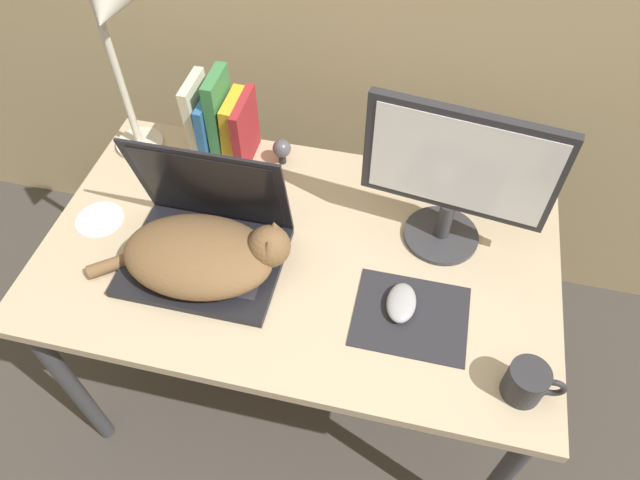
{
  "coord_description": "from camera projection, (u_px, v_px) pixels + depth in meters",
  "views": [
    {
      "loc": [
        0.24,
        -0.45,
        1.79
      ],
      "look_at": [
        0.06,
        0.33,
        0.81
      ],
      "focal_mm": 32.0,
      "sensor_mm": 36.0,
      "label": 1
    }
  ],
  "objects": [
    {
      "name": "desk",
      "position": [
        299.0,
        268.0,
        1.43
      ],
      "size": [
        1.23,
        0.73,
        0.71
      ],
      "color": "tan",
      "rests_on": "ground_plane"
    },
    {
      "name": "laptop",
      "position": [
        206.0,
        239.0,
        1.32
      ],
      "size": [
        0.36,
        0.28,
        0.29
      ],
      "color": "black",
      "rests_on": "desk"
    },
    {
      "name": "cat",
      "position": [
        204.0,
        255.0,
        1.29
      ],
      "size": [
        0.46,
        0.25,
        0.14
      ],
      "color": "brown",
      "rests_on": "desk"
    },
    {
      "name": "external_monitor",
      "position": [
        456.0,
        176.0,
        1.23
      ],
      "size": [
        0.42,
        0.18,
        0.38
      ],
      "color": "#333338",
      "rests_on": "desk"
    },
    {
      "name": "mousepad",
      "position": [
        411.0,
        316.0,
        1.25
      ],
      "size": [
        0.25,
        0.21,
        0.0
      ],
      "color": "#232328",
      "rests_on": "desk"
    },
    {
      "name": "computer_mouse",
      "position": [
        401.0,
        303.0,
        1.26
      ],
      "size": [
        0.06,
        0.1,
        0.03
      ],
      "color": "#99999E",
      "rests_on": "mousepad"
    },
    {
      "name": "book_row",
      "position": [
        222.0,
        124.0,
        1.5
      ],
      "size": [
        0.15,
        0.15,
        0.26
      ],
      "color": "beige",
      "rests_on": "desk"
    },
    {
      "name": "desk_lamp",
      "position": [
        113.0,
        42.0,
        1.31
      ],
      "size": [
        0.17,
        0.17,
        0.51
      ],
      "color": "beige",
      "rests_on": "desk"
    },
    {
      "name": "webcam",
      "position": [
        282.0,
        149.0,
        1.53
      ],
      "size": [
        0.05,
        0.05,
        0.08
      ],
      "color": "#232328",
      "rests_on": "desk"
    },
    {
      "name": "mug",
      "position": [
        527.0,
        383.0,
        1.11
      ],
      "size": [
        0.12,
        0.08,
        0.08
      ],
      "color": "#28282D",
      "rests_on": "desk"
    },
    {
      "name": "cd_disc",
      "position": [
        100.0,
        219.0,
        1.43
      ],
      "size": [
        0.12,
        0.12,
        0.0
      ],
      "color": "silver",
      "rests_on": "desk"
    }
  ]
}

